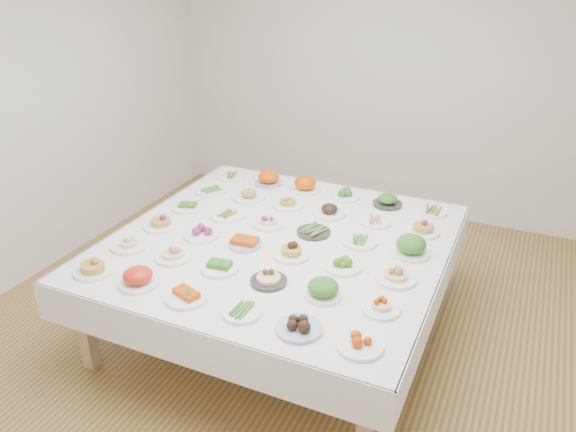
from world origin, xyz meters
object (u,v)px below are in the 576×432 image
at_px(dish_35, 433,211).
at_px(display_table, 280,247).
at_px(dish_18, 188,204).
at_px(dish_0, 92,264).

bearing_deg(dish_35, display_table, -135.20).
height_order(display_table, dish_18, dish_18).
distance_m(dish_18, dish_35, 2.01).
xyz_separation_m(display_table, dish_35, (0.94, 0.93, 0.09)).
bearing_deg(display_table, dish_18, 169.13).
bearing_deg(dish_0, display_table, 45.34).
bearing_deg(dish_18, dish_35, 22.05).
xyz_separation_m(display_table, dish_0, (-0.93, -0.94, 0.13)).
height_order(dish_18, dish_35, dish_18).
xyz_separation_m(dish_0, dish_35, (1.87, 1.87, -0.05)).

